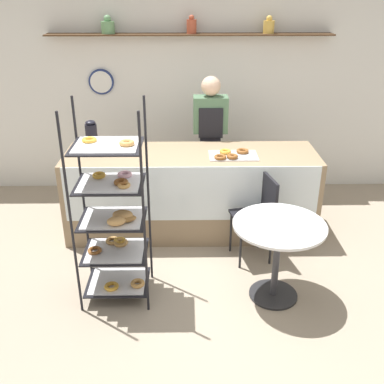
{
  "coord_description": "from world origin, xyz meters",
  "views": [
    {
      "loc": [
        -0.06,
        -3.54,
        2.64
      ],
      "look_at": [
        0.0,
        0.37,
        0.81
      ],
      "focal_mm": 42.0,
      "sensor_mm": 36.0,
      "label": 1
    }
  ],
  "objects": [
    {
      "name": "donut_tray_counter",
      "position": [
        0.43,
        0.96,
        0.97
      ],
      "size": [
        0.52,
        0.32,
        0.05
      ],
      "color": "silver",
      "rests_on": "display_counter"
    },
    {
      "name": "back_wall",
      "position": [
        -0.0,
        2.36,
        1.36
      ],
      "size": [
        10.0,
        0.3,
        2.7
      ],
      "color": "white",
      "rests_on": "ground_plane"
    },
    {
      "name": "person_worker",
      "position": [
        0.24,
        1.65,
        0.92
      ],
      "size": [
        0.41,
        0.23,
        1.67
      ],
      "color": "#282833",
      "rests_on": "ground_plane"
    },
    {
      "name": "display_counter",
      "position": [
        0.0,
        1.06,
        0.48
      ],
      "size": [
        2.76,
        0.8,
        0.95
      ],
      "color": "#937A5B",
      "rests_on": "ground_plane"
    },
    {
      "name": "cafe_table",
      "position": [
        0.75,
        -0.18,
        0.58
      ],
      "size": [
        0.81,
        0.81,
        0.76
      ],
      "color": "#262628",
      "rests_on": "ground_plane"
    },
    {
      "name": "ground_plane",
      "position": [
        0.0,
        0.0,
        0.0
      ],
      "size": [
        14.0,
        14.0,
        0.0
      ],
      "primitive_type": "plane",
      "color": "gray"
    },
    {
      "name": "pastry_rack",
      "position": [
        -0.68,
        -0.13,
        0.8
      ],
      "size": [
        0.61,
        0.5,
        1.8
      ],
      "color": "black",
      "rests_on": "ground_plane"
    },
    {
      "name": "cafe_chair",
      "position": [
        0.69,
        0.48,
        0.56
      ],
      "size": [
        0.45,
        0.45,
        0.9
      ],
      "rotation": [
        0.0,
        0.0,
        4.93
      ],
      "color": "black",
      "rests_on": "ground_plane"
    },
    {
      "name": "coffee_carafe",
      "position": [
        -1.07,
        1.08,
        1.13
      ],
      "size": [
        0.12,
        0.12,
        0.37
      ],
      "color": "black",
      "rests_on": "display_counter"
    }
  ]
}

